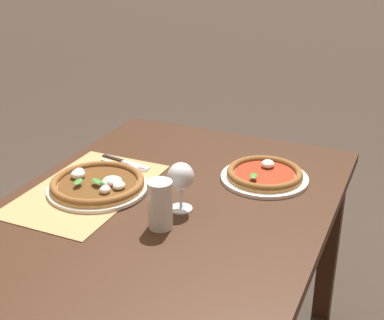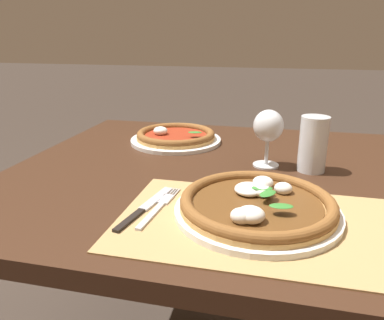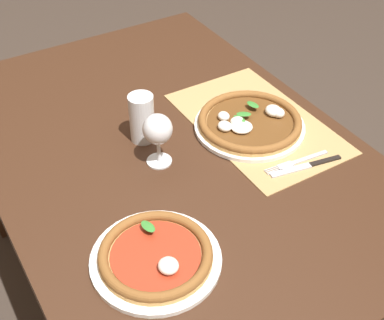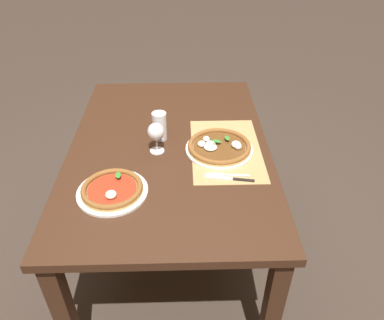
{
  "view_description": "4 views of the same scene",
  "coord_description": "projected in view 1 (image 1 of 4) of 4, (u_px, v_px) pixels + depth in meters",
  "views": [
    {
      "loc": [
        1.24,
        0.67,
        1.54
      ],
      "look_at": [
        -0.26,
        0.0,
        0.81
      ],
      "focal_mm": 50.0,
      "sensor_mm": 36.0,
      "label": 1
    },
    {
      "loc": [
        -0.03,
        -0.93,
        1.08
      ],
      "look_at": [
        -0.24,
        -0.05,
        0.78
      ],
      "focal_mm": 35.0,
      "sensor_mm": 36.0,
      "label": 2
    },
    {
      "loc": [
        -1.06,
        0.56,
        1.69
      ],
      "look_at": [
        -0.17,
        0.02,
        0.81
      ],
      "focal_mm": 50.0,
      "sensor_mm": 36.0,
      "label": 3
    },
    {
      "loc": [
        -1.55,
        -0.07,
        1.78
      ],
      "look_at": [
        -0.18,
        -0.11,
        0.78
      ],
      "focal_mm": 35.0,
      "sensor_mm": 36.0,
      "label": 4
    }
  ],
  "objects": [
    {
      "name": "dining_table",
      "position": [
        157.0,
        239.0,
        1.65
      ],
      "size": [
        1.45,
        0.98,
        0.74
      ],
      "color": "#382114",
      "rests_on": "ground"
    },
    {
      "name": "paper_placemat",
      "position": [
        87.0,
        189.0,
        1.75
      ],
      "size": [
        0.55,
        0.34,
        0.0
      ],
      "primitive_type": "cube",
      "color": "#A88451",
      "rests_on": "dining_table"
    },
    {
      "name": "pizza_far",
      "position": [
        265.0,
        175.0,
        1.82
      ],
      "size": [
        0.3,
        0.3,
        0.05
      ],
      "color": "silver",
      "rests_on": "dining_table"
    },
    {
      "name": "knife",
      "position": [
        126.0,
        162.0,
        1.94
      ],
      "size": [
        0.05,
        0.21,
        0.01
      ],
      "color": "black",
      "rests_on": "paper_placemat"
    },
    {
      "name": "fork",
      "position": [
        124.0,
        165.0,
        1.92
      ],
      "size": [
        0.03,
        0.2,
        0.0
      ],
      "color": "#B7B7BC",
      "rests_on": "paper_placemat"
    },
    {
      "name": "wine_glass",
      "position": [
        181.0,
        178.0,
        1.59
      ],
      "size": [
        0.08,
        0.08,
        0.16
      ],
      "color": "silver",
      "rests_on": "dining_table"
    },
    {
      "name": "pizza_near",
      "position": [
        98.0,
        184.0,
        1.74
      ],
      "size": [
        0.33,
        0.33,
        0.05
      ],
      "color": "silver",
      "rests_on": "paper_placemat"
    },
    {
      "name": "pint_glass",
      "position": [
        160.0,
        206.0,
        1.51
      ],
      "size": [
        0.07,
        0.07,
        0.15
      ],
      "color": "silver",
      "rests_on": "dining_table"
    }
  ]
}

